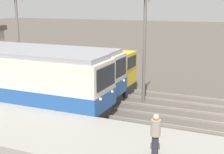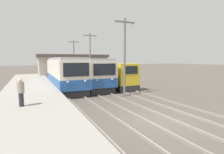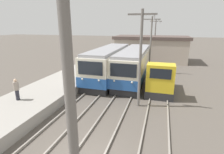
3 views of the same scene
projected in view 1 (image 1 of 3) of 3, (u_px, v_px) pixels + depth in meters
name	position (u px, v px, depth m)	size (l,w,h in m)	color
commuter_train_left	(24.00, 83.00, 18.93)	(2.84, 11.04, 3.65)	#28282B
commuter_train_center	(43.00, 73.00, 21.69)	(2.84, 11.57, 3.54)	#28282B
shunting_locomotive	(106.00, 75.00, 23.15)	(2.40, 4.66, 3.00)	#28282B
catenary_mast_mid	(145.00, 44.00, 19.88)	(2.00, 0.20, 7.15)	slate
catenary_mast_far	(18.00, 37.00, 23.75)	(2.00, 0.20, 7.15)	slate
person_on_platform	(155.00, 133.00, 11.64)	(0.38, 0.38, 1.62)	#282833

